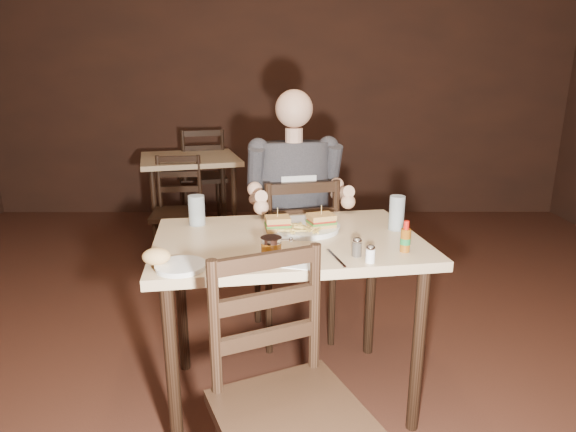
{
  "coord_description": "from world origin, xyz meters",
  "views": [
    {
      "loc": [
        0.1,
        -1.59,
        1.41
      ],
      "look_at": [
        0.11,
        0.38,
        0.85
      ],
      "focal_mm": 30.0,
      "sensor_mm": 36.0,
      "label": 1
    }
  ],
  "objects_px": {
    "chair_near": "(292,417)",
    "glass_right": "(397,213)",
    "bg_table": "(190,167)",
    "diner": "(296,177)",
    "glass_left": "(197,210)",
    "bg_chair_near": "(178,214)",
    "side_plate": "(181,267)",
    "main_table": "(288,258)",
    "chair_far": "(293,257)",
    "bg_chair_far": "(202,177)",
    "hot_sauce": "(406,236)",
    "syrup_dispenser": "(271,251)",
    "dinner_plate": "(305,228)"
  },
  "relations": [
    {
      "from": "bg_chair_near",
      "to": "hot_sauce",
      "type": "bearing_deg",
      "value": -59.27
    },
    {
      "from": "bg_chair_far",
      "to": "diner",
      "type": "relative_size",
      "value": 1.09
    },
    {
      "from": "chair_far",
      "to": "diner",
      "type": "bearing_deg",
      "value": 90.0
    },
    {
      "from": "glass_right",
      "to": "chair_far",
      "type": "bearing_deg",
      "value": 134.14
    },
    {
      "from": "bg_chair_near",
      "to": "diner",
      "type": "xyz_separation_m",
      "value": [
        0.88,
        -1.09,
        0.5
      ]
    },
    {
      "from": "bg_chair_near",
      "to": "diner",
      "type": "distance_m",
      "value": 1.49
    },
    {
      "from": "bg_chair_far",
      "to": "bg_table",
      "type": "bearing_deg",
      "value": 73.4
    },
    {
      "from": "bg_table",
      "to": "bg_chair_far",
      "type": "bearing_deg",
      "value": 90.0
    },
    {
      "from": "bg_table",
      "to": "chair_near",
      "type": "height_order",
      "value": "chair_near"
    },
    {
      "from": "chair_far",
      "to": "glass_left",
      "type": "distance_m",
      "value": 0.7
    },
    {
      "from": "bg_chair_near",
      "to": "diner",
      "type": "height_order",
      "value": "diner"
    },
    {
      "from": "bg_table",
      "to": "chair_near",
      "type": "bearing_deg",
      "value": -73.71
    },
    {
      "from": "diner",
      "to": "glass_left",
      "type": "height_order",
      "value": "diner"
    },
    {
      "from": "main_table",
      "to": "glass_left",
      "type": "height_order",
      "value": "glass_left"
    },
    {
      "from": "bg_chair_near",
      "to": "bg_table",
      "type": "bearing_deg",
      "value": 85.04
    },
    {
      "from": "main_table",
      "to": "hot_sauce",
      "type": "relative_size",
      "value": 9.77
    },
    {
      "from": "chair_near",
      "to": "glass_left",
      "type": "height_order",
      "value": "chair_near"
    },
    {
      "from": "chair_near",
      "to": "diner",
      "type": "bearing_deg",
      "value": 64.56
    },
    {
      "from": "glass_left",
      "to": "side_plate",
      "type": "distance_m",
      "value": 0.54
    },
    {
      "from": "main_table",
      "to": "chair_near",
      "type": "bearing_deg",
      "value": -89.34
    },
    {
      "from": "glass_left",
      "to": "hot_sauce",
      "type": "bearing_deg",
      "value": -22.4
    },
    {
      "from": "bg_table",
      "to": "hot_sauce",
      "type": "relative_size",
      "value": 7.98
    },
    {
      "from": "glass_right",
      "to": "chair_near",
      "type": "bearing_deg",
      "value": -119.46
    },
    {
      "from": "main_table",
      "to": "bg_chair_near",
      "type": "height_order",
      "value": "bg_chair_near"
    },
    {
      "from": "side_plate",
      "to": "dinner_plate",
      "type": "bearing_deg",
      "value": 45.02
    },
    {
      "from": "main_table",
      "to": "glass_right",
      "type": "relative_size",
      "value": 7.94
    },
    {
      "from": "dinner_plate",
      "to": "side_plate",
      "type": "relative_size",
      "value": 1.76
    },
    {
      "from": "bg_chair_near",
      "to": "glass_left",
      "type": "distance_m",
      "value": 1.55
    },
    {
      "from": "bg_chair_near",
      "to": "glass_left",
      "type": "height_order",
      "value": "glass_left"
    },
    {
      "from": "chair_near",
      "to": "glass_right",
      "type": "height_order",
      "value": "glass_right"
    },
    {
      "from": "chair_far",
      "to": "bg_chair_near",
      "type": "height_order",
      "value": "chair_far"
    },
    {
      "from": "dinner_plate",
      "to": "glass_right",
      "type": "relative_size",
      "value": 2.0
    },
    {
      "from": "main_table",
      "to": "syrup_dispenser",
      "type": "bearing_deg",
      "value": -101.55
    },
    {
      "from": "side_plate",
      "to": "diner",
      "type": "bearing_deg",
      "value": 64.39
    },
    {
      "from": "bg_chair_near",
      "to": "diner",
      "type": "relative_size",
      "value": 0.95
    },
    {
      "from": "glass_left",
      "to": "syrup_dispenser",
      "type": "relative_size",
      "value": 1.35
    },
    {
      "from": "glass_right",
      "to": "main_table",
      "type": "bearing_deg",
      "value": -166.92
    },
    {
      "from": "main_table",
      "to": "bg_chair_far",
      "type": "xyz_separation_m",
      "value": [
        -0.84,
        2.72,
        -0.2
      ]
    },
    {
      "from": "chair_far",
      "to": "dinner_plate",
      "type": "bearing_deg",
      "value": 81.93
    },
    {
      "from": "main_table",
      "to": "bg_table",
      "type": "bearing_deg",
      "value": 111.06
    },
    {
      "from": "main_table",
      "to": "hot_sauce",
      "type": "height_order",
      "value": "hot_sauce"
    },
    {
      "from": "main_table",
      "to": "hot_sauce",
      "type": "distance_m",
      "value": 0.5
    },
    {
      "from": "dinner_plate",
      "to": "side_plate",
      "type": "height_order",
      "value": "dinner_plate"
    },
    {
      "from": "diner",
      "to": "chair_far",
      "type": "bearing_deg",
      "value": 90.0
    },
    {
      "from": "glass_left",
      "to": "main_table",
      "type": "bearing_deg",
      "value": -24.22
    },
    {
      "from": "glass_left",
      "to": "syrup_dispenser",
      "type": "distance_m",
      "value": 0.6
    },
    {
      "from": "main_table",
      "to": "side_plate",
      "type": "relative_size",
      "value": 6.98
    },
    {
      "from": "bg_table",
      "to": "diner",
      "type": "xyz_separation_m",
      "value": [
        0.88,
        -1.64,
        0.24
      ]
    },
    {
      "from": "side_plate",
      "to": "chair_near",
      "type": "bearing_deg",
      "value": -44.09
    },
    {
      "from": "hot_sauce",
      "to": "side_plate",
      "type": "relative_size",
      "value": 0.71
    }
  ]
}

